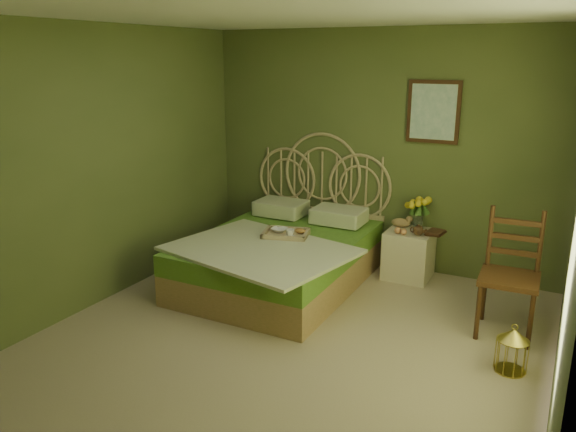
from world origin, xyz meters
The scene contains 14 objects.
floor centered at (0.00, 0.00, 0.00)m, with size 4.50×4.50×0.00m, color tan.
ceiling centered at (0.00, 0.00, 2.60)m, with size 4.50×4.50×0.00m, color silver.
wall_back centered at (0.00, 2.25, 1.30)m, with size 4.00×4.00×0.00m, color #5F6937.
wall_left centered at (-2.00, 0.00, 1.30)m, with size 4.50×4.50×0.00m, color #5F6937.
wall_right centered at (2.00, 0.00, 1.30)m, with size 4.50×4.50×0.00m, color #5F6937.
wall_art centered at (0.58, 2.22, 1.75)m, with size 0.54×0.04×0.64m.
bed centered at (-0.66, 1.23, 0.32)m, with size 1.85×2.33×1.45m.
nightstand centered at (0.49, 1.99, 0.35)m, with size 0.47×0.48×0.95m.
chair centered at (1.58, 1.19, 0.59)m, with size 0.49×0.49×1.07m.
birdcage centered at (1.70, 0.49, 0.17)m, with size 0.23×0.23×0.35m.
book_lower centered at (0.66, 2.00, 0.53)m, with size 0.17×0.23×0.02m, color #381E0F.
book_upper centered at (0.66, 2.00, 0.55)m, with size 0.16×0.22×0.02m, color #472819.
cereal_bowl centered at (-0.68, 1.22, 0.58)m, with size 0.16×0.16×0.04m, color white.
coffee_cup centered at (-0.50, 1.11, 0.60)m, with size 0.09×0.09×0.08m, color white.
Camera 1 is at (1.95, -3.64, 2.31)m, focal length 35.00 mm.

